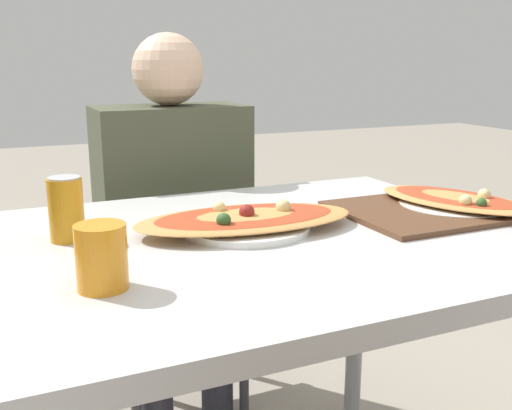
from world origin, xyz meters
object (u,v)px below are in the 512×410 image
object	(u,v)px
dining_table	(262,274)
soda_can	(66,209)
pizza_second	(455,201)
pizza_main	(246,220)
chair_far_seated	(165,243)
drink_glass	(102,257)
person_seated	(174,199)

from	to	relation	value
dining_table	soda_can	bearing A→B (deg)	160.44
pizza_second	pizza_main	bearing A→B (deg)	175.08
chair_far_seated	soda_can	size ratio (longest dim) A/B	7.52
chair_far_seated	drink_glass	size ratio (longest dim) A/B	9.24
soda_can	drink_glass	size ratio (longest dim) A/B	1.23
chair_far_seated	pizza_second	bearing A→B (deg)	122.83
dining_table	pizza_second	distance (m)	0.51
chair_far_seated	drink_glass	distance (m)	1.02
person_seated	soda_can	distance (m)	0.65
person_seated	soda_can	bearing A→B (deg)	54.92
person_seated	soda_can	world-z (taller)	person_seated
dining_table	person_seated	xyz separation A→B (m)	(0.01, 0.64, 0.02)
dining_table	pizza_second	xyz separation A→B (m)	(0.50, 0.01, 0.10)
pizza_main	dining_table	bearing A→B (deg)	-74.51
soda_can	chair_far_seated	bearing A→B (deg)	60.22
chair_far_seated	person_seated	world-z (taller)	person_seated
soda_can	pizza_second	bearing A→B (deg)	-7.98
soda_can	person_seated	bearing A→B (deg)	54.92
soda_can	pizza_second	distance (m)	0.86
person_seated	pizza_second	bearing A→B (deg)	127.41
dining_table	person_seated	world-z (taller)	person_seated
pizza_second	soda_can	bearing A→B (deg)	172.02
dining_table	drink_glass	bearing A→B (deg)	-155.66
person_seated	soda_can	xyz separation A→B (m)	(-0.36, -0.52, 0.13)
pizza_main	drink_glass	xyz separation A→B (m)	(-0.33, -0.20, 0.03)
soda_can	dining_table	bearing A→B (deg)	-19.56
chair_far_seated	person_seated	distance (m)	0.21
pizza_main	drink_glass	size ratio (longest dim) A/B	4.67
chair_far_seated	person_seated	size ratio (longest dim) A/B	0.80
dining_table	chair_far_seated	world-z (taller)	chair_far_seated
chair_far_seated	pizza_main	bearing A→B (deg)	88.21
person_seated	pizza_second	world-z (taller)	person_seated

